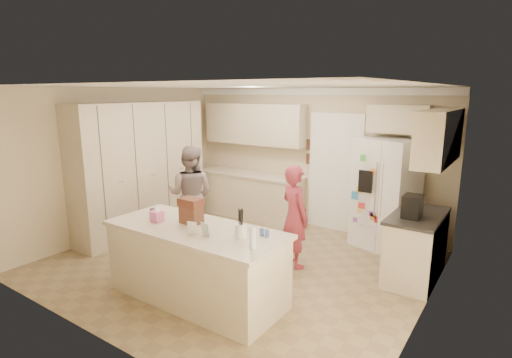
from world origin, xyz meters
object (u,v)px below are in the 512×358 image
Objects in this scene: refrigerator at (385,194)px; coffee_maker at (412,206)px; island_base at (196,265)px; dollhouse_body at (191,215)px; tissue_box at (157,216)px; teen_boy at (191,194)px; teen_girl at (295,216)px; utensil_crock at (241,231)px.

refrigerator reaches higher than coffee_maker.
dollhouse_body is at bearing 146.31° from island_base.
tissue_box is (-1.93, -3.11, 0.10)m from refrigerator.
refrigerator is 6.92× the size of dollhouse_body.
teen_boy is at bearing -172.02° from coffee_maker.
island_base is 1.65m from teen_girl.
tissue_box reaches higher than island_base.
refrigerator is 12.86× the size of tissue_box.
utensil_crock is 0.10× the size of teen_girl.
dollhouse_body is (-0.80, 0.05, 0.04)m from utensil_crock.
island_base is 1.45× the size of teen_girl.
teen_boy reaches higher than teen_girl.
teen_girl reaches higher than island_base.
refrigerator is at bearing -172.59° from teen_boy.
teen_girl reaches higher than dollhouse_body.
teen_girl is at bearing -103.98° from refrigerator.
tissue_box is 0.54× the size of dollhouse_body.
teen_boy is 1.94m from teen_girl.
utensil_crock is 1.21m from tissue_box.
refrigerator is 1.19× the size of teen_girl.
coffee_maker reaches higher than island_base.
coffee_maker is 0.20× the size of teen_girl.
teen_girl reaches higher than coffee_maker.
dollhouse_body is (0.40, 0.20, 0.04)m from tissue_box.
dollhouse_body is 1.83m from teen_boy.
island_base is at bearing -98.33° from refrigerator.
utensil_crock is at bearing -87.55° from refrigerator.
tissue_box is at bearing -105.52° from refrigerator.
refrigerator is at bearing 62.21° from dollhouse_body.
utensil_crock is 0.80m from dollhouse_body.
dollhouse_body reaches higher than tissue_box.
teen_girl is at bearing -166.57° from coffee_maker.
dollhouse_body is (-2.20, -1.80, -0.03)m from coffee_maker.
teen_girl is (-0.86, -1.47, -0.14)m from refrigerator.
tissue_box is (-0.55, -0.10, 0.56)m from island_base.
dollhouse_body is 0.16× the size of teen_boy.
coffee_maker is at bearing -137.95° from teen_girl.
teen_girl is at bearing 64.95° from dollhouse_body.
coffee_maker is at bearing -42.55° from refrigerator.
tissue_box is at bearing -169.70° from island_base.
dollhouse_body is at bearing 111.59° from teen_boy.
refrigerator reaches higher than teen_girl.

